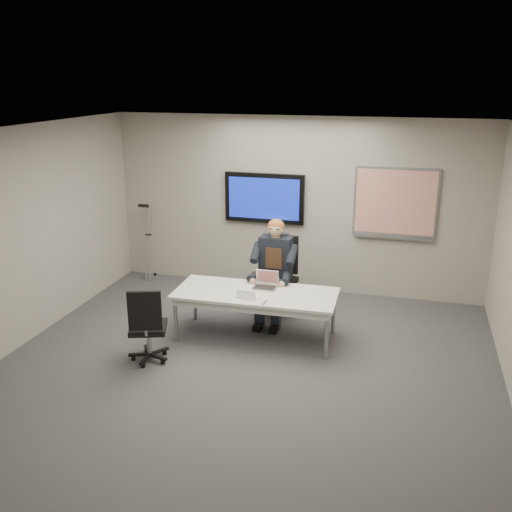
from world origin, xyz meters
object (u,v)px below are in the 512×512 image
(office_chair_far, at_px, (277,290))
(seated_person, at_px, (273,282))
(conference_table, at_px, (256,297))
(office_chair_near, at_px, (148,338))
(laptop, at_px, (266,283))

(office_chair_far, height_order, seated_person, seated_person)
(office_chair_far, bearing_deg, conference_table, -86.44)
(conference_table, height_order, office_chair_near, office_chair_near)
(office_chair_far, bearing_deg, seated_person, -82.50)
(conference_table, bearing_deg, seated_person, 80.93)
(seated_person, bearing_deg, office_chair_far, 91.06)
(office_chair_far, xyz_separation_m, seated_person, (-0.01, -0.28, 0.23))
(conference_table, xyz_separation_m, office_chair_near, (-1.09, -1.00, -0.27))
(office_chair_near, bearing_deg, seated_person, -145.44)
(office_chair_far, relative_size, office_chair_near, 1.18)
(office_chair_far, height_order, laptop, office_chair_far)
(laptop, bearing_deg, conference_table, -111.75)
(conference_table, relative_size, seated_person, 1.47)
(office_chair_far, xyz_separation_m, laptop, (-0.00, -0.66, 0.35))
(office_chair_near, distance_m, laptop, 1.74)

